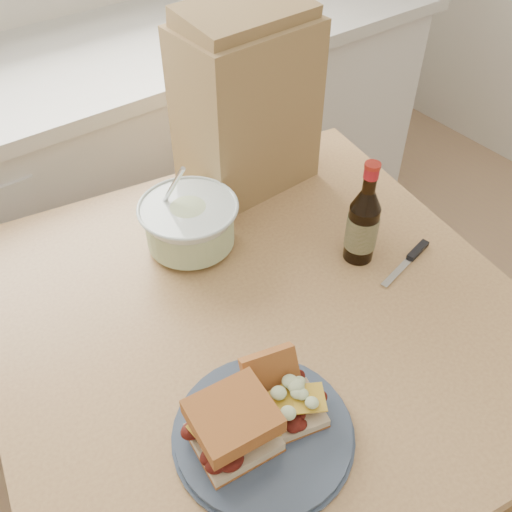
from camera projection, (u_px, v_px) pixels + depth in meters
cabinet_run at (94, 197)px, 1.89m from camera, size 2.50×0.64×0.94m
dining_table at (259, 348)px, 1.17m from camera, size 1.12×1.12×0.81m
plate at (263, 432)px, 0.89m from camera, size 0.28×0.28×0.02m
sandwich_left at (233, 426)px, 0.84m from camera, size 0.13×0.12×0.09m
sandwich_right at (284, 396)px, 0.90m from camera, size 0.11×0.15×0.08m
coleslaw_bowl at (190, 226)px, 1.18m from camera, size 0.21×0.21×0.21m
beer_bottle at (363, 224)px, 1.13m from camera, size 0.06×0.06×0.23m
knife at (413, 256)px, 1.18m from camera, size 0.17×0.05×0.01m
paper_bag at (247, 108)px, 1.26m from camera, size 0.30×0.20×0.38m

